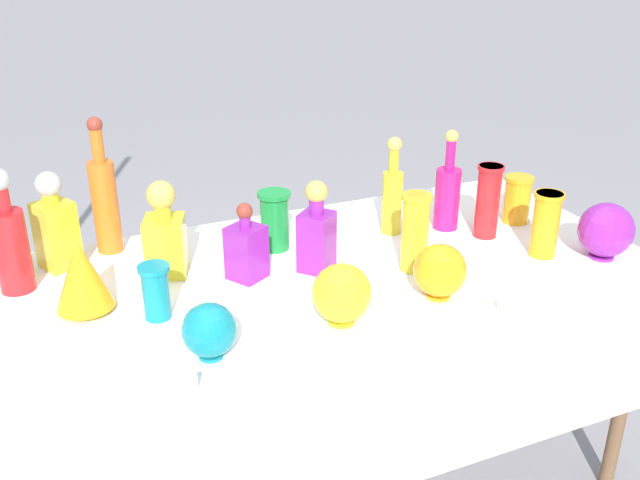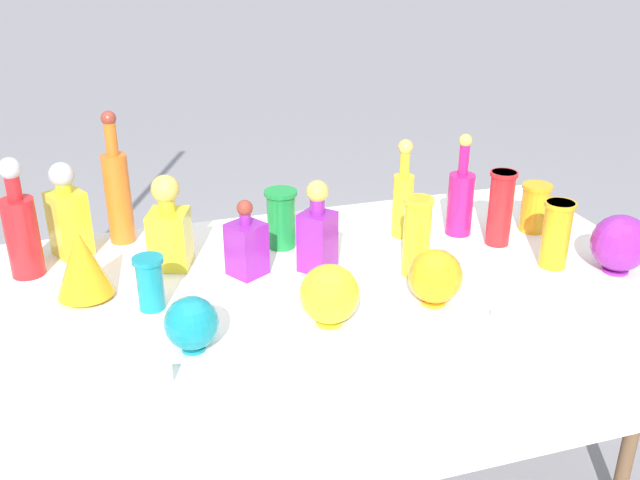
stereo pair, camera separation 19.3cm
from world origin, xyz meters
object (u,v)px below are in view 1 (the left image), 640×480
at_px(square_decanter_0, 315,233).
at_px(cardboard_box_behind_left, 144,328).
at_px(slender_vase_1, 488,199).
at_px(slender_vase_3, 517,198).
at_px(tall_bottle_0, 105,200).
at_px(square_decanter_2, 246,249).
at_px(tall_bottle_3, 392,194).
at_px(fluted_vase_0, 82,275).
at_px(round_bowl_2, 209,330).
at_px(round_bowl_3, 342,293).
at_px(slender_vase_4, 275,218).
at_px(tall_bottle_1, 10,242).
at_px(tall_bottle_2, 447,194).
at_px(round_bowl_1, 440,271).
at_px(slender_vase_0, 156,289).
at_px(round_bowl_0, 606,230).
at_px(slender_vase_2, 546,222).
at_px(square_decanter_1, 55,226).
at_px(square_decanter_3, 165,235).
at_px(slender_vase_5, 415,230).

height_order(square_decanter_0, cardboard_box_behind_left, square_decanter_0).
relative_size(slender_vase_1, slender_vase_3, 1.50).
xyz_separation_m(tall_bottle_0, square_decanter_2, (0.32, -0.33, -0.08)).
bearing_deg(tall_bottle_3, fluted_vase_0, -172.19).
xyz_separation_m(square_decanter_0, round_bowl_2, (-0.38, -0.31, -0.04)).
relative_size(fluted_vase_0, round_bowl_3, 1.25).
bearing_deg(slender_vase_4, tall_bottle_0, 158.11).
distance_m(tall_bottle_1, slender_vase_4, 0.71).
xyz_separation_m(tall_bottle_2, round_bowl_1, (-0.27, -0.38, -0.04)).
xyz_separation_m(tall_bottle_1, tall_bottle_3, (1.09, -0.06, -0.01)).
relative_size(tall_bottle_2, round_bowl_2, 2.43).
distance_m(slender_vase_0, round_bowl_2, 0.23).
distance_m(square_decanter_0, round_bowl_0, 0.83).
bearing_deg(slender_vase_1, round_bowl_3, -154.83).
distance_m(slender_vase_0, round_bowl_3, 0.45).
distance_m(tall_bottle_1, tall_bottle_2, 1.27).
height_order(fluted_vase_0, round_bowl_2, fluted_vase_0).
height_order(slender_vase_2, round_bowl_3, slender_vase_2).
xyz_separation_m(square_decanter_1, square_decanter_3, (0.27, -0.16, -0.01)).
distance_m(square_decanter_0, square_decanter_3, 0.41).
xyz_separation_m(tall_bottle_2, tall_bottle_3, (-0.18, 0.04, 0.01)).
bearing_deg(cardboard_box_behind_left, slender_vase_1, -41.25).
distance_m(square_decanter_0, square_decanter_2, 0.19).
height_order(tall_bottle_1, slender_vase_5, tall_bottle_1).
bearing_deg(tall_bottle_3, tall_bottle_1, 176.88).
bearing_deg(slender_vase_0, square_decanter_2, 23.53).
height_order(square_decanter_1, square_decanter_2, square_decanter_1).
height_order(slender_vase_4, round_bowl_3, slender_vase_4).
bearing_deg(tall_bottle_1, round_bowl_0, -16.58).
relative_size(square_decanter_1, cardboard_box_behind_left, 0.47).
distance_m(square_decanter_1, slender_vase_4, 0.61).
height_order(tall_bottle_0, tall_bottle_3, tall_bottle_0).
height_order(slender_vase_2, slender_vase_5, slender_vase_5).
distance_m(tall_bottle_0, slender_vase_4, 0.49).
bearing_deg(round_bowl_0, slender_vase_1, 129.76).
distance_m(tall_bottle_3, fluted_vase_0, 0.94).
relative_size(square_decanter_1, slender_vase_5, 1.26).
bearing_deg(tall_bottle_0, round_bowl_0, -25.46).
xyz_separation_m(round_bowl_1, round_bowl_3, (-0.28, -0.02, 0.00)).
relative_size(square_decanter_0, round_bowl_1, 1.80).
bearing_deg(tall_bottle_1, square_decanter_1, 40.73).
height_order(square_decanter_3, slender_vase_2, square_decanter_3).
relative_size(slender_vase_1, cardboard_box_behind_left, 0.38).
bearing_deg(square_decanter_1, square_decanter_2, -30.83).
height_order(tall_bottle_3, fluted_vase_0, tall_bottle_3).
xyz_separation_m(square_decanter_0, slender_vase_1, (0.57, 0.01, 0.01)).
xyz_separation_m(slender_vase_3, round_bowl_0, (0.06, -0.32, 0.00)).
distance_m(slender_vase_3, cardboard_box_behind_left, 1.50).
bearing_deg(slender_vase_3, square_decanter_2, -178.05).
bearing_deg(round_bowl_0, slender_vase_0, 172.16).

